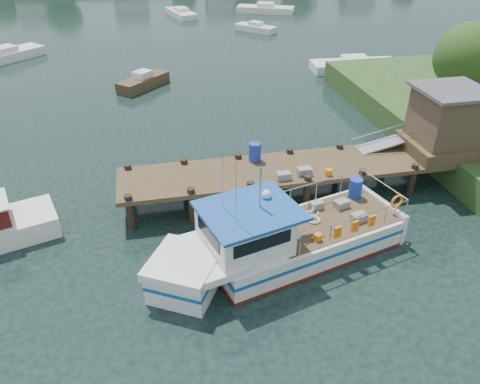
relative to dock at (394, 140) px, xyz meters
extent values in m
plane|color=black|center=(-6.51, -0.01, -2.24)|extent=(160.00, 160.00, 0.00)
cylinder|color=#332114|center=(7.49, 5.99, -0.72)|extent=(0.50, 0.50, 3.05)
sphere|color=#2A4719|center=(7.49, 5.99, 1.72)|extent=(3.90, 3.90, 3.90)
cube|color=#4A3923|center=(-4.51, -0.01, -0.94)|extent=(16.00, 3.00, 0.20)
cylinder|color=black|center=(-12.01, -1.31, -1.59)|extent=(0.32, 0.32, 1.90)
cylinder|color=black|center=(-12.01, 1.29, -1.59)|extent=(0.32, 0.32, 1.90)
cylinder|color=black|center=(-9.51, -1.31, -1.59)|extent=(0.32, 0.32, 1.90)
cylinder|color=black|center=(-9.51, 1.29, -1.59)|extent=(0.32, 0.32, 1.90)
cylinder|color=black|center=(-7.01, -1.31, -1.59)|extent=(0.32, 0.32, 1.90)
cylinder|color=black|center=(-7.01, 1.29, -1.59)|extent=(0.32, 0.32, 1.90)
cylinder|color=black|center=(-4.51, -1.31, -1.59)|extent=(0.32, 0.32, 1.90)
cylinder|color=black|center=(-4.51, 1.29, -1.59)|extent=(0.32, 0.32, 1.90)
cylinder|color=black|center=(-2.01, -1.31, -1.59)|extent=(0.32, 0.32, 1.90)
cylinder|color=black|center=(-2.01, 1.29, -1.59)|extent=(0.32, 0.32, 1.90)
cylinder|color=black|center=(0.49, -1.31, -1.59)|extent=(0.32, 0.32, 1.90)
cylinder|color=black|center=(0.49, 1.29, -1.59)|extent=(0.32, 0.32, 1.90)
cylinder|color=black|center=(2.99, -1.31, -1.59)|extent=(0.32, 0.32, 1.90)
cylinder|color=black|center=(2.99, 1.29, -1.59)|extent=(0.32, 0.32, 1.90)
cube|color=#4A3923|center=(2.49, -0.01, -0.54)|extent=(3.20, 3.00, 0.60)
cube|color=#493828|center=(2.49, -0.01, 0.86)|extent=(2.60, 2.60, 2.40)
cube|color=#47474C|center=(2.49, -0.01, 2.16)|extent=(3.00, 3.00, 0.15)
cube|color=#A5A8AD|center=(0.19, 0.89, -0.59)|extent=(3.34, 0.90, 0.79)
cylinder|color=silver|center=(0.19, 0.49, -0.09)|extent=(3.34, 0.05, 0.76)
cylinder|color=silver|center=(0.19, 1.29, -0.09)|extent=(3.34, 0.05, 0.76)
cube|color=slate|center=(-5.51, -1.01, -0.68)|extent=(0.60, 0.40, 0.30)
cube|color=slate|center=(-4.51, -0.81, -0.68)|extent=(0.60, 0.40, 0.30)
cylinder|color=orange|center=(-3.51, -1.11, -0.69)|extent=(0.30, 0.30, 0.28)
cylinder|color=#16349C|center=(-6.31, 0.89, -0.40)|extent=(0.56, 0.56, 0.85)
cube|color=silver|center=(-5.65, -4.20, -1.69)|extent=(7.68, 4.64, 1.10)
cube|color=silver|center=(-10.27, -5.45, -1.69)|extent=(2.78, 2.78, 1.10)
cube|color=silver|center=(-10.27, -5.45, -1.00)|extent=(3.01, 3.07, 0.34)
cube|color=silver|center=(-9.35, -5.20, -1.02)|extent=(2.56, 3.13, 0.29)
cube|color=#124C8F|center=(-5.65, -4.20, -1.55)|extent=(7.79, 4.70, 0.13)
cube|color=#124C8F|center=(-10.27, -5.45, -1.55)|extent=(2.83, 2.83, 0.13)
cube|color=maroon|center=(-5.65, -4.20, -2.19)|extent=(7.78, 4.69, 0.13)
cube|color=#4A3923|center=(-4.54, -3.90, -1.13)|extent=(5.67, 3.84, 0.04)
cube|color=silver|center=(-2.04, -3.23, -1.59)|extent=(0.93, 2.82, 1.29)
cube|color=silver|center=(-8.05, -4.85, -0.42)|extent=(3.24, 3.10, 1.44)
cube|color=black|center=(-7.73, -6.06, -0.13)|extent=(2.04, 0.58, 0.48)
cube|color=black|center=(-8.38, -3.64, -0.13)|extent=(2.04, 0.58, 0.48)
cube|color=black|center=(-9.36, -5.20, -0.13)|extent=(0.49, 1.67, 0.48)
cube|color=#184A97|center=(-7.87, -4.80, 0.35)|extent=(3.87, 3.53, 0.11)
cylinder|color=silver|center=(-7.50, -4.70, 1.16)|extent=(0.09, 0.09, 1.53)
cylinder|color=silver|center=(-8.48, -5.46, 1.54)|extent=(0.03, 0.03, 2.30)
cylinder|color=silver|center=(-8.73, -4.54, 1.54)|extent=(0.03, 0.03, 2.30)
sphere|color=silver|center=(-7.14, -4.20, 0.54)|extent=(0.42, 0.42, 0.34)
cylinder|color=silver|center=(-4.06, -5.14, -0.23)|extent=(4.64, 1.29, 0.04)
cylinder|color=silver|center=(-4.74, -2.59, -0.23)|extent=(4.64, 1.29, 0.04)
cylinder|color=silver|center=(-2.06, -3.23, -0.23)|extent=(0.73, 2.55, 0.04)
cylinder|color=silver|center=(-6.32, -5.75, -0.68)|extent=(0.05, 0.05, 0.91)
cylinder|color=silver|center=(-7.01, -3.20, -0.68)|extent=(0.05, 0.05, 0.91)
cylinder|color=silver|center=(-5.12, -5.43, -0.68)|extent=(0.05, 0.05, 0.91)
cylinder|color=silver|center=(-5.81, -2.87, -0.68)|extent=(0.05, 0.05, 0.91)
cylinder|color=silver|center=(-3.92, -5.10, -0.68)|extent=(0.05, 0.05, 0.91)
cylinder|color=silver|center=(-4.60, -2.55, -0.68)|extent=(0.05, 0.05, 0.91)
cylinder|color=silver|center=(-2.72, -4.78, -0.68)|extent=(0.05, 0.05, 0.91)
cylinder|color=silver|center=(-3.40, -2.23, -0.68)|extent=(0.05, 0.05, 0.91)
cylinder|color=silver|center=(-1.74, -4.52, -0.68)|extent=(0.05, 0.05, 0.91)
cylinder|color=silver|center=(-2.43, -1.97, -0.68)|extent=(0.05, 0.05, 0.91)
cube|color=slate|center=(-3.46, -4.21, -0.97)|extent=(0.65, 0.52, 0.31)
cube|color=slate|center=(-3.74, -3.19, -0.97)|extent=(0.65, 0.52, 0.31)
cube|color=slate|center=(-4.76, -3.07, -0.97)|extent=(0.60, 0.49, 0.31)
cylinder|color=#16349C|center=(-2.91, -2.57, -0.71)|extent=(0.66, 0.66, 0.84)
cylinder|color=orange|center=(-5.42, -5.03, -0.99)|extent=(0.35, 0.35, 0.29)
torus|color=#BFB28C|center=(-5.14, -3.87, -1.07)|extent=(0.66, 0.66, 0.11)
torus|color=orange|center=(-1.82, -3.96, -0.61)|extent=(0.60, 0.25, 0.59)
cube|color=orange|center=(-4.84, -5.37, -0.61)|extent=(0.28, 0.16, 0.43)
cube|color=orange|center=(-4.10, -5.17, -0.61)|extent=(0.28, 0.16, 0.43)
cube|color=orange|center=(-3.36, -4.97, -0.61)|extent=(0.28, 0.16, 0.43)
imported|color=silver|center=(-6.13, -4.63, -0.30)|extent=(0.55, 0.70, 1.69)
cube|color=#4A3923|center=(-10.94, 16.27, -1.85)|extent=(3.96, 4.00, 0.77)
cube|color=silver|center=(-10.94, 16.27, -1.27)|extent=(1.54, 1.54, 0.50)
cube|color=silver|center=(4.73, 41.25, -1.87)|extent=(7.26, 4.97, 0.74)
cube|color=silver|center=(4.73, 41.25, -1.31)|extent=(2.44, 2.30, 0.48)
cube|color=silver|center=(-22.21, 25.77, -1.87)|extent=(6.19, 5.93, 0.75)
cube|color=silver|center=(-22.21, 25.77, -1.30)|extent=(2.36, 2.34, 0.48)
cube|color=silver|center=(1.20, 31.82, -1.93)|extent=(4.14, 4.36, 0.63)
cube|color=silver|center=(1.20, 31.82, -1.45)|extent=(1.64, 1.66, 0.40)
cube|color=silver|center=(5.85, 17.07, -1.90)|extent=(7.06, 2.82, 0.69)
cube|color=silver|center=(5.85, 17.07, -1.37)|extent=(2.05, 1.79, 0.44)
cube|color=silver|center=(-5.66, 41.30, -1.92)|extent=(3.40, 6.26, 0.64)
cube|color=silver|center=(-5.66, 41.30, -1.44)|extent=(1.79, 1.96, 0.41)
camera|label=1|loc=(-10.91, -17.56, 9.17)|focal=35.00mm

